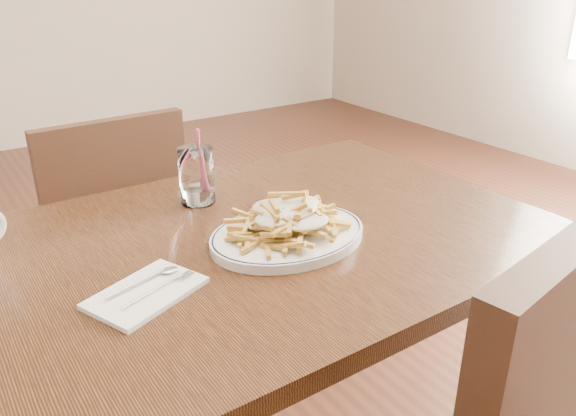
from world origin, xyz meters
TOP-DOWN VIEW (x-y plane):
  - table at (0.00, 0.00)m, footprint 1.20×0.80m
  - chair_far at (-0.10, 0.67)m, footprint 0.42×0.42m
  - fries_plate at (0.05, -0.06)m, footprint 0.38×0.35m
  - loaded_fries at (0.05, -0.06)m, footprint 0.27×0.24m
  - napkin at (-0.26, -0.09)m, footprint 0.21×0.18m
  - cutlery at (-0.26, -0.09)m, footprint 0.16×0.10m
  - water_glass at (-0.02, 0.22)m, footprint 0.08×0.08m

SIDE VIEW (x-z plane):
  - chair_far at x=-0.10m, z-range 0.06..0.94m
  - table at x=0.00m, z-range 0.30..1.05m
  - napkin at x=-0.26m, z-range 0.75..0.76m
  - fries_plate at x=0.05m, z-range 0.75..0.77m
  - cutlery at x=-0.26m, z-range 0.76..0.76m
  - water_glass at x=-0.02m, z-range 0.72..0.89m
  - loaded_fries at x=0.05m, z-range 0.77..0.84m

